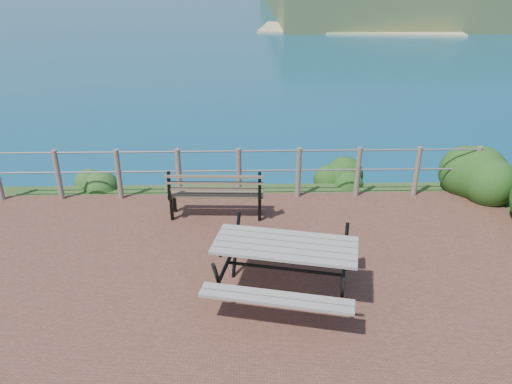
# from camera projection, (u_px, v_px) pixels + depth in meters

# --- Properties ---
(ground) EXTENTS (10.00, 7.00, 0.12)m
(ground) POSITION_uv_depth(u_px,v_px,m) (238.00, 304.00, 6.76)
(ground) COLOR brown
(ground) RESTS_ON ground
(safety_railing) EXTENTS (9.40, 0.10, 1.00)m
(safety_railing) POSITION_uv_depth(u_px,v_px,m) (239.00, 171.00, 9.56)
(safety_railing) COLOR #6B5B4C
(safety_railing) RESTS_ON ground
(picnic_table) EXTENTS (2.02, 1.62, 0.80)m
(picnic_table) POSITION_uv_depth(u_px,v_px,m) (285.00, 264.00, 6.73)
(picnic_table) COLOR #9C968C
(picnic_table) RESTS_ON ground
(park_bench) EXTENTS (1.70, 0.49, 0.95)m
(park_bench) POSITION_uv_depth(u_px,v_px,m) (216.00, 185.00, 8.81)
(park_bench) COLOR brown
(park_bench) RESTS_ON ground
(shrub_right_edge) EXTENTS (1.19, 1.19, 1.70)m
(shrub_right_edge) POSITION_uv_depth(u_px,v_px,m) (481.00, 193.00, 10.00)
(shrub_right_edge) COLOR #1B4515
(shrub_right_edge) RESTS_ON ground
(shrub_lip_west) EXTENTS (0.87, 0.87, 0.66)m
(shrub_lip_west) POSITION_uv_depth(u_px,v_px,m) (101.00, 183.00, 10.46)
(shrub_lip_west) COLOR #1E521E
(shrub_lip_west) RESTS_ON ground
(shrub_lip_east) EXTENTS (0.81, 0.81, 0.57)m
(shrub_lip_east) POSITION_uv_depth(u_px,v_px,m) (336.00, 179.00, 10.62)
(shrub_lip_east) COLOR #1B4515
(shrub_lip_east) RESTS_ON ground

